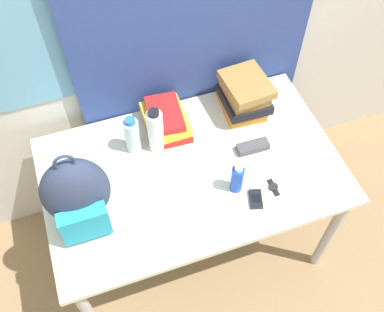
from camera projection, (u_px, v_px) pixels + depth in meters
ground_plane at (217, 305)px, 2.40m from camera, size 12.00×12.00×0.00m
wall_back at (152, 8)px, 1.87m from camera, size 6.00×0.06×2.50m
curtain_blue at (195, 7)px, 1.88m from camera, size 1.13×0.04×2.50m
desk at (192, 178)px, 2.09m from camera, size 1.34×0.82×0.74m
backpack at (77, 195)px, 1.74m from camera, size 0.27×0.23×0.42m
book_stack_left at (166, 120)px, 2.11m from camera, size 0.21×0.25×0.13m
book_stack_center at (244, 95)px, 2.16m from camera, size 0.22×0.26×0.19m
water_bottle at (132, 135)px, 2.01m from camera, size 0.07×0.07×0.21m
sports_bottle at (156, 131)px, 2.00m from camera, size 0.07×0.07×0.25m
sunscreen_bottle at (237, 178)px, 1.90m from camera, size 0.05×0.05×0.17m
cell_phone at (256, 199)px, 1.92m from camera, size 0.08×0.10×0.02m
sunglasses_case at (253, 147)px, 2.07m from camera, size 0.15×0.06×0.04m
wristwatch at (273, 187)px, 1.96m from camera, size 0.04×0.09×0.01m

